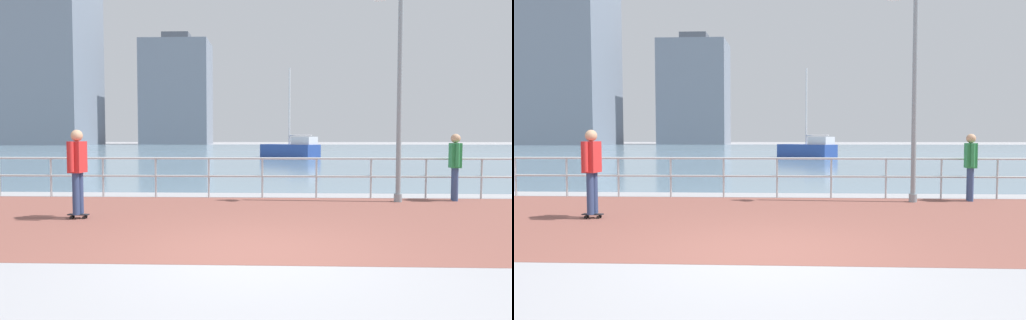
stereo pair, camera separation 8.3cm
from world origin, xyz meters
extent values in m
plane|color=#9E9EA3|center=(0.00, 40.00, 0.00)|extent=(220.00, 220.00, 0.00)
cube|color=brown|center=(0.00, 2.48, 0.00)|extent=(28.00, 6.06, 0.01)
cube|color=#6B899E|center=(0.00, 50.51, 0.00)|extent=(180.00, 88.00, 0.00)
cylinder|color=#B2BCC1|center=(-7.00, 5.51, 0.51)|extent=(0.05, 0.05, 1.03)
cylinder|color=#B2BCC1|center=(-5.60, 5.51, 0.51)|extent=(0.05, 0.05, 1.03)
cylinder|color=#B2BCC1|center=(-4.20, 5.51, 0.51)|extent=(0.05, 0.05, 1.03)
cylinder|color=#B2BCC1|center=(-2.80, 5.51, 0.51)|extent=(0.05, 0.05, 1.03)
cylinder|color=#B2BCC1|center=(-1.40, 5.51, 0.51)|extent=(0.05, 0.05, 1.03)
cylinder|color=#B2BCC1|center=(0.00, 5.51, 0.51)|extent=(0.05, 0.05, 1.03)
cylinder|color=#B2BCC1|center=(1.40, 5.51, 0.51)|extent=(0.05, 0.05, 1.03)
cylinder|color=#B2BCC1|center=(2.80, 5.51, 0.51)|extent=(0.05, 0.05, 1.03)
cylinder|color=#B2BCC1|center=(4.20, 5.51, 0.51)|extent=(0.05, 0.05, 1.03)
cylinder|color=#B2BCC1|center=(5.60, 5.51, 0.51)|extent=(0.05, 0.05, 1.03)
cylinder|color=#B2BCC1|center=(0.00, 5.51, 1.03)|extent=(25.20, 0.06, 0.06)
cylinder|color=#B2BCC1|center=(0.00, 5.51, 0.57)|extent=(25.20, 0.06, 0.06)
cylinder|color=gray|center=(3.33, 4.91, 0.10)|extent=(0.19, 0.19, 0.20)
cylinder|color=gray|center=(3.33, 4.91, 2.57)|extent=(0.12, 0.12, 5.15)
cylinder|color=black|center=(-3.36, 2.47, 0.03)|extent=(0.06, 0.03, 0.06)
cylinder|color=black|center=(-3.37, 2.39, 0.03)|extent=(0.06, 0.03, 0.06)
cylinder|color=black|center=(-3.62, 2.48, 0.03)|extent=(0.06, 0.03, 0.06)
cylinder|color=black|center=(-3.62, 2.40, 0.03)|extent=(0.06, 0.03, 0.06)
cube|color=black|center=(-3.49, 2.43, 0.08)|extent=(0.40, 0.13, 0.02)
cylinder|color=navy|center=(-3.49, 2.51, 0.49)|extent=(0.14, 0.14, 0.81)
cylinder|color=navy|center=(-3.50, 2.36, 0.49)|extent=(0.14, 0.14, 0.81)
cube|color=red|center=(-3.49, 2.43, 1.20)|extent=(0.26, 0.35, 0.60)
cylinder|color=red|center=(-3.48, 2.66, 1.21)|extent=(0.09, 0.09, 0.57)
cylinder|color=red|center=(-3.50, 2.21, 1.21)|extent=(0.09, 0.09, 0.57)
sphere|color=tan|center=(-3.49, 2.43, 1.61)|extent=(0.22, 0.22, 0.22)
cylinder|color=#384C7A|center=(4.80, 5.24, 0.41)|extent=(0.15, 0.15, 0.82)
cylinder|color=#384C7A|center=(4.77, 5.08, 0.41)|extent=(0.15, 0.15, 0.82)
cube|color=#2D8C4C|center=(4.78, 5.16, 1.13)|extent=(0.29, 0.37, 0.61)
cylinder|color=#2D8C4C|center=(4.82, 5.39, 1.14)|extent=(0.10, 0.10, 0.58)
cylinder|color=#2D8C4C|center=(4.75, 4.93, 1.14)|extent=(0.10, 0.10, 0.58)
sphere|color=tan|center=(4.78, 5.16, 1.55)|extent=(0.23, 0.23, 0.23)
cube|color=#284799|center=(1.57, 27.96, 0.52)|extent=(4.58, 4.48, 1.05)
cube|color=silver|center=(2.63, 26.94, 1.34)|extent=(2.01, 1.98, 0.58)
cylinder|color=silver|center=(1.57, 27.96, 3.96)|extent=(0.12, 0.12, 5.83)
cylinder|color=silver|center=(2.35, 27.21, 1.75)|extent=(1.66, 1.59, 0.09)
cube|color=slate|center=(-48.33, 89.45, 21.80)|extent=(17.40, 16.32, 43.59)
cube|color=slate|center=(-22.34, 97.83, 12.03)|extent=(15.65, 10.64, 24.06)
cube|color=#4E5560|center=(-22.34, 97.83, 25.06)|extent=(6.26, 4.25, 2.00)
camera|label=1|loc=(0.26, -5.84, 1.57)|focal=30.77mm
camera|label=2|loc=(0.34, -5.84, 1.57)|focal=30.77mm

